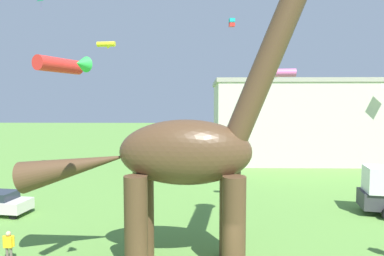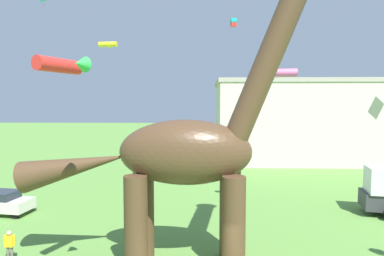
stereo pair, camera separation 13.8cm
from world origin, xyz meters
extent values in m
cylinder|color=#513823|center=(0.99, 3.88, 2.17)|extent=(1.00, 1.00, 4.34)
cylinder|color=#513823|center=(0.99, 1.96, 2.17)|extent=(1.00, 1.00, 4.34)
cylinder|color=#513823|center=(-3.17, 3.88, 2.17)|extent=(1.00, 1.00, 4.34)
cylinder|color=#513823|center=(-3.17, 1.96, 2.17)|extent=(1.00, 1.00, 4.34)
ellipsoid|color=#513823|center=(-1.09, 2.92, 5.21)|extent=(5.93, 2.56, 2.92)
cylinder|color=#513823|center=(2.76, 2.92, 9.89)|extent=(4.26, 1.10, 8.45)
cone|color=#513823|center=(-6.07, 2.92, 4.54)|extent=(5.21, 1.46, 2.47)
cylinder|color=black|center=(-12.38, 10.67, 0.31)|extent=(0.64, 0.30, 0.62)
cylinder|color=black|center=(-12.38, 8.89, 0.31)|extent=(0.64, 0.30, 0.62)
cylinder|color=black|center=(11.49, 11.25, 0.40)|extent=(0.84, 0.41, 0.80)
cylinder|color=#6B6056|center=(-9.39, 3.01, 0.37)|extent=(0.12, 0.12, 0.74)
cylinder|color=#6B6056|center=(-9.21, 3.01, 0.37)|extent=(0.12, 0.12, 0.74)
cube|color=yellow|center=(-9.30, 3.01, 1.00)|extent=(0.40, 0.25, 0.52)
sphere|color=tan|center=(-9.30, 3.01, 1.38)|extent=(0.23, 0.23, 0.23)
cylinder|color=yellow|center=(-9.53, 3.01, 1.03)|extent=(0.10, 0.10, 0.50)
cylinder|color=yellow|center=(-9.07, 3.01, 1.03)|extent=(0.10, 0.10, 0.50)
cylinder|color=pink|center=(4.72, 9.88, 9.34)|extent=(1.91, 0.74, 0.52)
cone|color=white|center=(4.84, 10.90, 9.34)|extent=(0.53, 0.60, 0.55)
cylinder|color=yellow|center=(-9.21, 19.79, 12.93)|extent=(1.74, 0.63, 0.48)
cone|color=yellow|center=(-9.13, 20.72, 12.93)|extent=(0.47, 0.54, 0.50)
cube|color=#19B2B7|center=(2.70, 22.17, 15.58)|extent=(0.60, 0.60, 0.43)
cube|color=red|center=(2.70, 22.17, 15.24)|extent=(0.60, 0.60, 0.43)
cylinder|color=red|center=(-5.10, -0.86, 8.63)|extent=(1.14, 1.78, 0.49)
cone|color=green|center=(-4.23, -1.25, 8.63)|extent=(0.64, 0.60, 0.51)
cube|color=#19B2B7|center=(-15.34, 20.00, 17.06)|extent=(0.96, 0.96, 0.18)
cylinder|color=purple|center=(-15.34, 20.00, 16.55)|extent=(0.01, 0.01, 0.78)
cube|color=beige|center=(12.38, 32.77, 4.93)|extent=(21.44, 12.28, 9.87)
cube|color=#ABA396|center=(12.38, 32.77, 10.12)|extent=(21.87, 12.52, 0.50)
camera|label=1|loc=(-0.46, -12.01, 7.35)|focal=31.64mm
camera|label=2|loc=(-0.33, -12.01, 7.35)|focal=31.64mm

